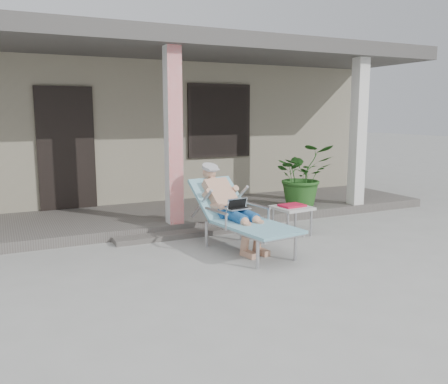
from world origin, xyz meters
TOP-DOWN VIEW (x-y plane):
  - ground at (0.00, 0.00)m, footprint 60.00×60.00m
  - house at (0.00, 6.50)m, footprint 10.40×5.40m
  - porch_deck at (0.00, 3.00)m, footprint 10.00×2.00m
  - porch_overhang at (0.00, 2.95)m, footprint 10.00×2.30m
  - porch_step at (0.00, 1.85)m, footprint 2.00×0.30m
  - lounger at (0.45, 1.00)m, footprint 0.92×1.87m
  - side_table at (1.53, 1.27)m, footprint 0.56×0.56m
  - potted_palm at (2.46, 2.34)m, footprint 1.22×1.13m

SIDE VIEW (x-z plane):
  - ground at x=0.00m, z-range 0.00..0.00m
  - porch_step at x=0.00m, z-range 0.00..0.07m
  - porch_deck at x=0.00m, z-range 0.00..0.15m
  - side_table at x=1.53m, z-range 0.16..0.62m
  - potted_palm at x=2.46m, z-range 0.15..1.28m
  - lounger at x=0.45m, z-range 0.14..1.32m
  - house at x=0.00m, z-range 0.02..3.32m
  - porch_overhang at x=0.00m, z-range 1.36..4.21m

